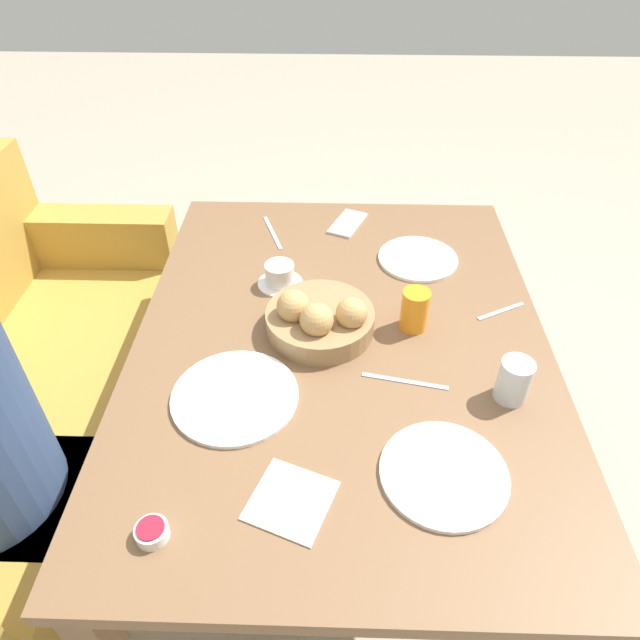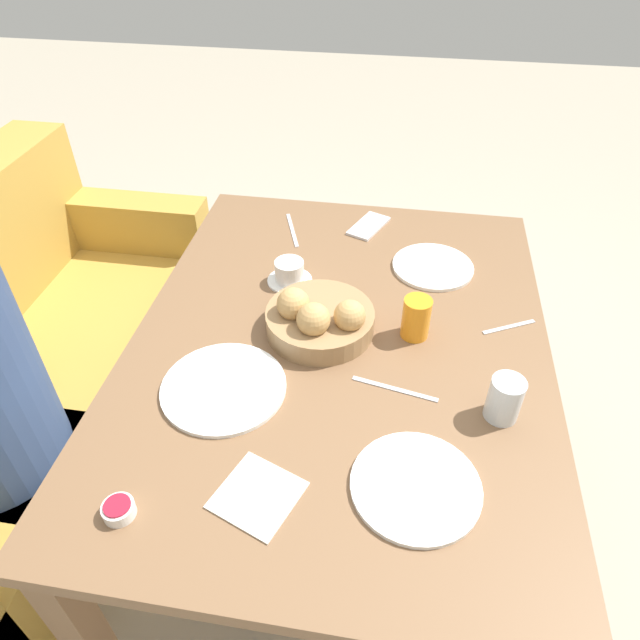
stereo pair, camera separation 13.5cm
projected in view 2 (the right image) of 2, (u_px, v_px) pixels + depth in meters
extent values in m
plane|color=#A89E89|center=(334.00, 510.00, 1.83)|extent=(10.00, 10.00, 0.00)
cube|color=brown|center=(339.00, 345.00, 1.36)|extent=(1.30, 0.98, 0.03)
cube|color=brown|center=(484.00, 321.00, 2.00)|extent=(0.06, 0.06, 0.71)
cube|color=brown|center=(241.00, 296.00, 2.10)|extent=(0.06, 0.06, 0.71)
cube|color=#B28938|center=(45.00, 416.00, 1.86)|extent=(1.58, 0.70, 0.41)
cube|color=#B28938|center=(129.00, 265.00, 2.34)|extent=(0.14, 0.70, 0.61)
cube|color=#23232D|center=(25.00, 499.00, 1.63)|extent=(0.35, 0.48, 0.41)
cylinder|color=#99754C|center=(320.00, 321.00, 1.36)|extent=(0.26, 0.26, 0.05)
sphere|color=tan|center=(293.00, 304.00, 1.32)|extent=(0.08, 0.08, 0.08)
sphere|color=tan|center=(350.00, 316.00, 1.29)|extent=(0.07, 0.07, 0.07)
sphere|color=tan|center=(313.00, 319.00, 1.28)|extent=(0.08, 0.08, 0.08)
cylinder|color=white|center=(416.00, 486.00, 1.04)|extent=(0.24, 0.24, 0.01)
cylinder|color=white|center=(433.00, 267.00, 1.57)|extent=(0.22, 0.22, 0.01)
cylinder|color=white|center=(224.00, 387.00, 1.22)|extent=(0.27, 0.27, 0.01)
cylinder|color=orange|center=(416.00, 318.00, 1.33)|extent=(0.07, 0.07, 0.10)
cylinder|color=silver|center=(505.00, 399.00, 1.14)|extent=(0.07, 0.07, 0.10)
cylinder|color=white|center=(290.00, 281.00, 1.52)|extent=(0.12, 0.12, 0.01)
cylinder|color=white|center=(289.00, 271.00, 1.50)|extent=(0.08, 0.08, 0.06)
cylinder|color=white|center=(119.00, 510.00, 0.99)|extent=(0.06, 0.06, 0.02)
cylinder|color=#A3192D|center=(117.00, 505.00, 0.98)|extent=(0.05, 0.05, 0.00)
cube|color=#B7B7BC|center=(395.00, 389.00, 1.23)|extent=(0.05, 0.19, 0.00)
cube|color=#B7B7BC|center=(292.00, 230.00, 1.72)|extent=(0.18, 0.07, 0.00)
cube|color=#B7B7BC|center=(509.00, 327.00, 1.38)|extent=(0.08, 0.13, 0.00)
cube|color=silver|center=(258.00, 495.00, 1.03)|extent=(0.18, 0.18, 0.00)
cube|color=silver|center=(369.00, 226.00, 1.73)|extent=(0.17, 0.13, 0.01)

